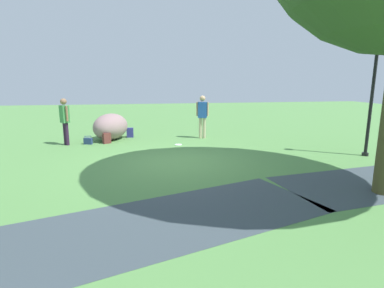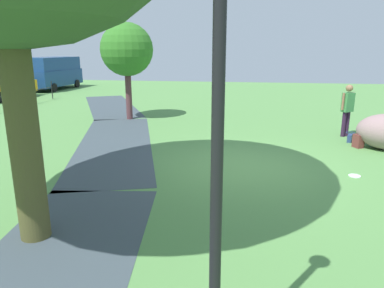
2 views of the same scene
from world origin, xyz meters
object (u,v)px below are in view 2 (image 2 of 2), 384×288
object	(u,v)px
young_tree_near_path	(127,50)
frisbee_on_grass	(355,176)
woman_with_handbag	(347,107)
parked_compact_green	(2,86)
handbag_on_grass	(350,138)
lamp_post	(218,120)
spare_backpack_on_lawn	(358,141)
delivery_van	(51,72)

from	to	relation	value
young_tree_near_path	frisbee_on_grass	distance (m)	9.97
woman_with_handbag	parked_compact_green	world-z (taller)	woman_with_handbag
young_tree_near_path	handbag_on_grass	bearing A→B (deg)	-107.74
young_tree_near_path	lamp_post	xyz separation A→B (m)	(-11.69, -4.73, -0.48)
young_tree_near_path	frisbee_on_grass	size ratio (longest dim) A/B	14.40
woman_with_handbag	spare_backpack_on_lawn	bearing A→B (deg)	-178.18
frisbee_on_grass	delivery_van	bearing A→B (deg)	46.13
lamp_post	spare_backpack_on_lawn	bearing A→B (deg)	-22.73
handbag_on_grass	woman_with_handbag	bearing A→B (deg)	-1.37
delivery_van	parked_compact_green	bearing A→B (deg)	-179.20
frisbee_on_grass	handbag_on_grass	bearing A→B (deg)	-12.14
young_tree_near_path	woman_with_handbag	world-z (taller)	young_tree_near_path
lamp_post	frisbee_on_grass	size ratio (longest dim) A/B	14.09
lamp_post	spare_backpack_on_lawn	world-z (taller)	lamp_post
spare_backpack_on_lawn	handbag_on_grass	bearing A→B (deg)	5.45
frisbee_on_grass	delivery_van	distance (m)	23.35
young_tree_near_path	woman_with_handbag	xyz separation A→B (m)	(-1.84, -8.21, -1.82)
handbag_on_grass	frisbee_on_grass	distance (m)	3.44
frisbee_on_grass	parked_compact_green	size ratio (longest dim) A/B	0.06
woman_with_handbag	handbag_on_grass	world-z (taller)	woman_with_handbag
spare_backpack_on_lawn	delivery_van	world-z (taller)	delivery_van
lamp_post	young_tree_near_path	bearing A→B (deg)	22.04
woman_with_handbag	delivery_van	size ratio (longest dim) A/B	0.34
frisbee_on_grass	young_tree_near_path	bearing A→B (deg)	51.31
woman_with_handbag	spare_backpack_on_lawn	xyz separation A→B (m)	(-1.45, -0.05, -0.82)
parked_compact_green	young_tree_near_path	bearing A→B (deg)	-116.59
handbag_on_grass	frisbee_on_grass	size ratio (longest dim) A/B	1.31
spare_backpack_on_lawn	parked_compact_green	size ratio (longest dim) A/B	0.09
parked_compact_green	delivery_van	xyz separation A→B (m)	(5.55, 0.08, 0.46)
woman_with_handbag	parked_compact_green	size ratio (longest dim) A/B	0.41
woman_with_handbag	delivery_van	world-z (taller)	delivery_van
lamp_post	handbag_on_grass	bearing A→B (deg)	-20.83
spare_backpack_on_lawn	parked_compact_green	bearing A→B (deg)	65.64
spare_backpack_on_lawn	delivery_van	xyz separation A→B (m)	(13.48, 17.60, 1.07)
spare_backpack_on_lawn	woman_with_handbag	bearing A→B (deg)	1.82
woman_with_handbag	handbag_on_grass	bearing A→B (deg)	178.63
spare_backpack_on_lawn	frisbee_on_grass	world-z (taller)	spare_backpack_on_lawn
frisbee_on_grass	delivery_van	size ratio (longest dim) A/B	0.05
handbag_on_grass	frisbee_on_grass	world-z (taller)	handbag_on_grass
handbag_on_grass	spare_backpack_on_lawn	bearing A→B (deg)	-174.55
frisbee_on_grass	lamp_post	bearing A→B (deg)	154.47
handbag_on_grass	parked_compact_green	world-z (taller)	parked_compact_green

